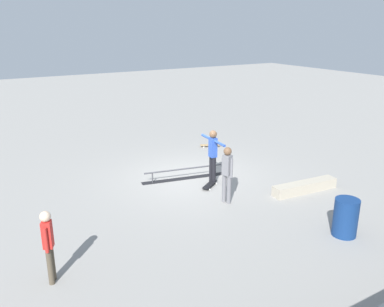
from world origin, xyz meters
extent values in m
plane|color=gray|center=(0.00, 0.00, 0.00)|extent=(60.00, 60.00, 0.00)
cube|color=black|center=(0.25, -0.05, 0.01)|extent=(2.80, 0.79, 0.01)
cylinder|color=#47474C|center=(-0.79, 0.16, 0.17)|extent=(0.04, 0.04, 0.34)
cylinder|color=#47474C|center=(1.29, -0.26, 0.17)|extent=(0.04, 0.04, 0.34)
cylinder|color=#47474C|center=(0.25, -0.05, 0.34)|extent=(2.61, 0.57, 0.05)
cube|color=#B2A893|center=(-2.33, 2.74, 0.16)|extent=(2.19, 0.58, 0.31)
cylinder|color=black|center=(-0.34, 0.64, 0.43)|extent=(0.14, 0.14, 0.87)
cylinder|color=black|center=(-0.33, 0.81, 0.43)|extent=(0.14, 0.14, 0.87)
cube|color=#2D51B7|center=(-0.34, 0.72, 1.18)|extent=(0.21, 0.24, 0.62)
sphere|color=brown|center=(-0.34, 0.72, 1.60)|extent=(0.24, 0.24, 0.24)
cylinder|color=#2D51B7|center=(-0.37, 0.32, 1.41)|extent=(0.12, 0.58, 0.08)
cylinder|color=#2D51B7|center=(-0.31, 1.12, 1.41)|extent=(0.12, 0.58, 0.08)
cube|color=black|center=(-0.09, 0.95, 0.08)|extent=(0.77, 0.62, 0.02)
cylinder|color=white|center=(-0.25, 0.70, 0.03)|extent=(0.06, 0.06, 0.05)
cylinder|color=white|center=(-0.38, 0.89, 0.03)|extent=(0.06, 0.06, 0.05)
cylinder|color=white|center=(0.20, 1.01, 0.03)|extent=(0.06, 0.06, 0.05)
cylinder|color=white|center=(0.07, 1.20, 0.03)|extent=(0.06, 0.06, 0.05)
cylinder|color=slate|center=(0.16, 2.07, 0.41)|extent=(0.15, 0.15, 0.82)
cylinder|color=slate|center=(0.11, 2.22, 0.41)|extent=(0.15, 0.15, 0.82)
cube|color=slate|center=(0.14, 2.14, 1.12)|extent=(0.25, 0.26, 0.58)
sphere|color=brown|center=(0.14, 2.14, 1.52)|extent=(0.22, 0.22, 0.22)
cylinder|color=slate|center=(0.18, 2.01, 1.06)|extent=(0.09, 0.09, 0.55)
cylinder|color=slate|center=(0.09, 2.28, 1.06)|extent=(0.09, 0.09, 0.55)
cylinder|color=brown|center=(5.16, 3.33, 0.38)|extent=(0.15, 0.15, 0.76)
cylinder|color=brown|center=(5.22, 3.47, 0.38)|extent=(0.15, 0.15, 0.76)
cube|color=red|center=(5.19, 3.40, 1.03)|extent=(0.24, 0.25, 0.54)
sphere|color=beige|center=(5.19, 3.40, 1.41)|extent=(0.21, 0.21, 0.21)
cylinder|color=red|center=(5.13, 3.27, 0.98)|extent=(0.09, 0.09, 0.51)
cylinder|color=red|center=(5.25, 3.52, 0.98)|extent=(0.09, 0.09, 0.51)
cube|color=tan|center=(-2.43, -2.60, 0.08)|extent=(0.81, 0.54, 0.02)
cylinder|color=white|center=(-2.73, -2.59, 0.03)|extent=(0.06, 0.05, 0.05)
cylinder|color=white|center=(-2.62, -2.38, 0.03)|extent=(0.06, 0.05, 0.05)
cylinder|color=white|center=(-2.24, -2.83, 0.03)|extent=(0.06, 0.05, 0.05)
cylinder|color=white|center=(-2.14, -2.62, 0.03)|extent=(0.06, 0.05, 0.05)
cylinder|color=navy|center=(-1.20, 5.09, 0.46)|extent=(0.57, 0.57, 0.92)
camera|label=1|loc=(6.28, 10.55, 4.80)|focal=37.49mm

